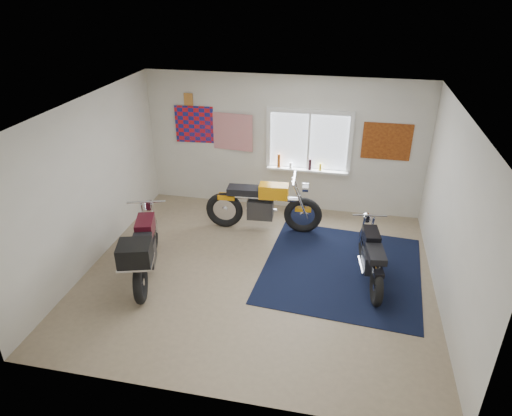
% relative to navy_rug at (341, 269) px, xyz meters
% --- Properties ---
extents(ground, '(5.50, 5.50, 0.00)m').
position_rel_navy_rug_xyz_m(ground, '(-1.33, -0.40, -0.01)').
color(ground, '#9E896B').
rests_on(ground, ground).
extents(room_shell, '(5.50, 5.50, 5.50)m').
position_rel_navy_rug_xyz_m(room_shell, '(-1.33, -0.40, 1.63)').
color(room_shell, white).
rests_on(room_shell, ground).
extents(navy_rug, '(2.69, 2.79, 0.01)m').
position_rel_navy_rug_xyz_m(navy_rug, '(0.00, 0.00, 0.00)').
color(navy_rug, black).
rests_on(navy_rug, ground).
extents(window_assembly, '(1.66, 0.17, 1.26)m').
position_rel_navy_rug_xyz_m(window_assembly, '(-0.83, 2.07, 1.36)').
color(window_assembly, white).
rests_on(window_assembly, room_shell).
extents(oil_bottles, '(0.88, 0.07, 0.28)m').
position_rel_navy_rug_xyz_m(oil_bottles, '(-1.08, 2.00, 1.01)').
color(oil_bottles, '#8F4314').
rests_on(oil_bottles, window_assembly).
extents(flag_display, '(1.60, 0.10, 1.17)m').
position_rel_navy_rug_xyz_m(flag_display, '(-3.23, 2.08, 2.14)').
color(flag_display, red).
rests_on(flag_display, room_shell).
extents(triumph_poster, '(0.90, 0.03, 0.70)m').
position_rel_navy_rug_xyz_m(triumph_poster, '(0.62, 2.08, 1.54)').
color(triumph_poster, '#A54C14').
rests_on(triumph_poster, room_shell).
extents(yellow_triumph, '(2.20, 0.66, 1.11)m').
position_rel_navy_rug_xyz_m(yellow_triumph, '(-1.53, 1.06, 0.48)').
color(yellow_triumph, black).
rests_on(yellow_triumph, ground).
extents(black_chrome_bike, '(0.55, 1.79, 0.92)m').
position_rel_navy_rug_xyz_m(black_chrome_bike, '(0.42, -0.17, 0.40)').
color(black_chrome_bike, black).
rests_on(black_chrome_bike, navy_rug).
extents(maroon_tourer, '(0.96, 2.05, 1.05)m').
position_rel_navy_rug_xyz_m(maroon_tourer, '(-3.03, -0.89, 0.54)').
color(maroon_tourer, black).
rests_on(maroon_tourer, ground).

